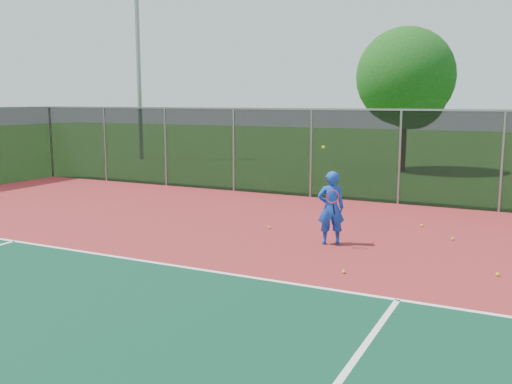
# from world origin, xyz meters

# --- Properties ---
(ground) EXTENTS (120.00, 120.00, 0.00)m
(ground) POSITION_xyz_m (0.00, 0.00, 0.00)
(ground) COLOR #265919
(ground) RESTS_ON ground
(court_apron) EXTENTS (30.00, 20.00, 0.02)m
(court_apron) POSITION_xyz_m (0.00, 2.00, 0.01)
(court_apron) COLOR maroon
(court_apron) RESTS_ON ground
(fence_back) EXTENTS (30.00, 0.06, 3.03)m
(fence_back) POSITION_xyz_m (0.00, 12.00, 1.56)
(fence_back) COLOR black
(fence_back) RESTS_ON court_apron
(tennis_player) EXTENTS (0.74, 0.74, 2.27)m
(tennis_player) POSITION_xyz_m (-0.25, 6.10, 0.88)
(tennis_player) COLOR blue
(tennis_player) RESTS_ON court_apron
(practice_ball_0) EXTENTS (0.07, 0.07, 0.07)m
(practice_ball_0) POSITION_xyz_m (2.25, 7.73, 0.06)
(practice_ball_0) COLOR #CCE01A
(practice_ball_0) RESTS_ON court_apron
(practice_ball_1) EXTENTS (0.07, 0.07, 0.07)m
(practice_ball_1) POSITION_xyz_m (-2.18, 6.89, 0.06)
(practice_ball_1) COLOR #CCE01A
(practice_ball_1) RESTS_ON court_apron
(practice_ball_2) EXTENTS (0.07, 0.07, 0.07)m
(practice_ball_2) POSITION_xyz_m (0.73, 4.04, 0.06)
(practice_ball_2) COLOR #CCE01A
(practice_ball_2) RESTS_ON court_apron
(practice_ball_3) EXTENTS (0.07, 0.07, 0.07)m
(practice_ball_3) POSITION_xyz_m (3.40, 5.17, 0.06)
(practice_ball_3) COLOR #CCE01A
(practice_ball_3) RESTS_ON court_apron
(practice_ball_4) EXTENTS (0.07, 0.07, 0.07)m
(practice_ball_4) POSITION_xyz_m (1.32, 8.89, 0.06)
(practice_ball_4) COLOR #CCE01A
(practice_ball_4) RESTS_ON court_apron
(floodlight_nw) EXTENTS (0.90, 0.40, 11.53)m
(floodlight_nw) POSITION_xyz_m (-16.27, 19.88, 6.53)
(floodlight_nw) COLOR gray
(floodlight_nw) RESTS_ON ground
(tree_back_left) EXTENTS (4.53, 4.53, 6.65)m
(tree_back_left) POSITION_xyz_m (-1.69, 20.81, 4.17)
(tree_back_left) COLOR #3A2215
(tree_back_left) RESTS_ON ground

